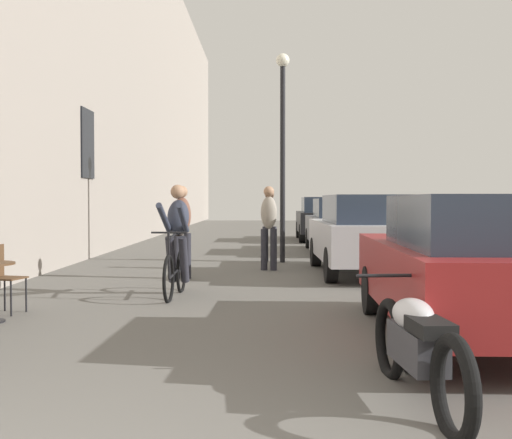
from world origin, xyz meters
name	(u,v)px	position (x,y,z in m)	size (l,w,h in m)	color
building_facade_left	(84,19)	(-3.45, 14.00, 6.10)	(0.54, 68.00, 12.20)	gray
cafe_chair_mid_toward_street	(2,274)	(-2.22, 5.62, 0.52)	(0.46, 0.46, 0.89)	black
cyclist_on_bicycle	(177,243)	(-0.17, 7.23, 0.81)	(0.52, 1.76, 1.74)	black
pedestrian_near	(182,226)	(-0.36, 9.38, 0.98)	(0.35, 0.25, 1.74)	#26262D
pedestrian_mid	(269,223)	(1.28, 10.86, 0.99)	(0.37, 0.29, 1.76)	#26262D
pedestrian_far	(270,221)	(1.30, 12.76, 0.96)	(0.37, 0.28, 1.71)	#26262D
street_lamp	(283,130)	(1.61, 12.59, 3.11)	(0.32, 0.32, 4.90)	black
parked_car_nearest	(469,265)	(3.33, 4.06, 0.79)	(1.91, 4.33, 1.52)	maroon
parked_car_second	(365,233)	(3.17, 10.12, 0.81)	(1.92, 4.44, 1.57)	#B7B7BC
parked_car_third	(341,225)	(3.33, 15.56, 0.78)	(1.81, 4.25, 1.51)	#595960
parked_car_fourth	(323,218)	(3.33, 20.97, 0.82)	(1.92, 4.45, 1.57)	black
parked_motorcycle	(418,347)	(2.30, 1.96, 0.40)	(0.62, 2.15, 0.92)	black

